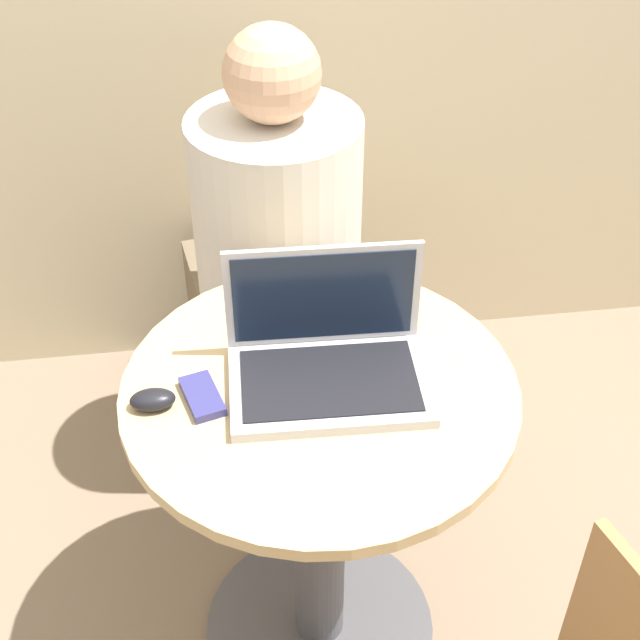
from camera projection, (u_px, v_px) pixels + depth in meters
ground_plane at (320, 628)px, 1.97m from camera, size 12.00×12.00×0.00m
round_table at (320, 490)px, 1.67m from camera, size 0.68×0.68×0.74m
laptop at (327, 356)px, 1.49m from camera, size 0.34×0.23×0.22m
cell_phone at (202, 396)px, 1.47m from camera, size 0.08×0.11×0.02m
computer_mouse at (153, 400)px, 1.45m from camera, size 0.07×0.05×0.03m
person_seated at (274, 289)px, 2.15m from camera, size 0.43×0.60×1.15m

